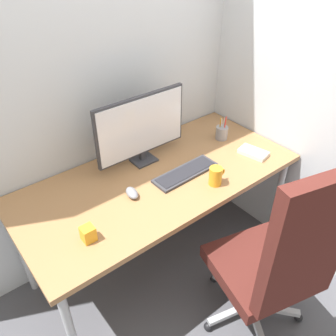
% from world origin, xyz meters
% --- Properties ---
extents(ground_plane, '(8.00, 8.00, 0.00)m').
position_xyz_m(ground_plane, '(0.00, 0.00, 0.00)').
color(ground_plane, '#4C4C51').
extents(wall_back, '(2.82, 0.04, 2.80)m').
position_xyz_m(wall_back, '(0.00, 0.42, 1.40)').
color(wall_back, silver).
rests_on(wall_back, ground_plane).
extents(wall_side_right, '(0.04, 1.92, 2.80)m').
position_xyz_m(wall_side_right, '(0.87, -0.16, 1.40)').
color(wall_side_right, silver).
rests_on(wall_side_right, ground_plane).
extents(desk, '(1.67, 0.77, 0.73)m').
position_xyz_m(desk, '(0.00, 0.00, 0.68)').
color(desk, '#996B42').
rests_on(desk, ground_plane).
extents(office_chair, '(0.60, 0.63, 1.20)m').
position_xyz_m(office_chair, '(0.15, -0.77, 0.60)').
color(office_chair, black).
rests_on(office_chair, ground_plane).
extents(monitor, '(0.60, 0.12, 0.43)m').
position_xyz_m(monitor, '(0.02, 0.19, 0.97)').
color(monitor, '#333338').
rests_on(monitor, desk).
extents(keyboard, '(0.42, 0.14, 0.02)m').
position_xyz_m(keyboard, '(0.14, -0.08, 0.74)').
color(keyboard, '#333338').
rests_on(keyboard, desk).
extents(mouse, '(0.08, 0.11, 0.04)m').
position_xyz_m(mouse, '(-0.22, -0.05, 0.75)').
color(mouse, slate).
rests_on(mouse, desk).
extents(pen_holder, '(0.08, 0.08, 0.17)m').
position_xyz_m(pen_holder, '(0.59, 0.07, 0.78)').
color(pen_holder, gray).
rests_on(pen_holder, desk).
extents(notebook, '(0.14, 0.20, 0.03)m').
position_xyz_m(notebook, '(0.61, -0.19, 0.75)').
color(notebook, silver).
rests_on(notebook, desk).
extents(coffee_mug, '(0.11, 0.07, 0.11)m').
position_xyz_m(coffee_mug, '(0.21, -0.25, 0.79)').
color(coffee_mug, orange).
rests_on(coffee_mug, desk).
extents(desk_clamp_accessory, '(0.06, 0.06, 0.08)m').
position_xyz_m(desk_clamp_accessory, '(-0.55, -0.19, 0.77)').
color(desk_clamp_accessory, orange).
rests_on(desk_clamp_accessory, desk).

